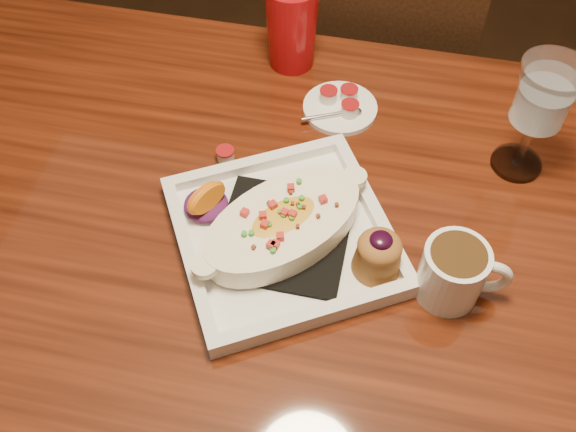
% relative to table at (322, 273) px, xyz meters
% --- Properties ---
extents(floor, '(7.00, 7.00, 0.00)m').
position_rel_table_xyz_m(floor, '(0.00, 0.00, -0.65)').
color(floor, black).
rests_on(floor, ground).
extents(table, '(1.50, 0.90, 0.75)m').
position_rel_table_xyz_m(table, '(0.00, 0.00, 0.00)').
color(table, maroon).
rests_on(table, floor).
extents(chair_far, '(0.42, 0.42, 0.93)m').
position_rel_table_xyz_m(chair_far, '(-0.00, 0.63, -0.15)').
color(chair_far, black).
rests_on(chair_far, floor).
extents(plate, '(0.40, 0.40, 0.08)m').
position_rel_table_xyz_m(plate, '(-0.05, -0.02, 0.13)').
color(plate, white).
rests_on(plate, table).
extents(coffee_mug, '(0.12, 0.09, 0.09)m').
position_rel_table_xyz_m(coffee_mug, '(0.18, -0.05, 0.15)').
color(coffee_mug, white).
rests_on(coffee_mug, table).
extents(goblet, '(0.09, 0.09, 0.19)m').
position_rel_table_xyz_m(goblet, '(0.27, 0.20, 0.23)').
color(goblet, silver).
rests_on(goblet, table).
extents(saucer, '(0.12, 0.12, 0.08)m').
position_rel_table_xyz_m(saucer, '(-0.02, 0.26, 0.11)').
color(saucer, white).
rests_on(saucer, table).
extents(creamer_loose, '(0.03, 0.03, 0.02)m').
position_rel_table_xyz_m(creamer_loose, '(-0.18, 0.11, 0.11)').
color(creamer_loose, white).
rests_on(creamer_loose, table).
extents(red_tumbler, '(0.09, 0.09, 0.15)m').
position_rel_table_xyz_m(red_tumbler, '(-0.13, 0.36, 0.17)').
color(red_tumbler, '#B20C11').
rests_on(red_tumbler, table).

